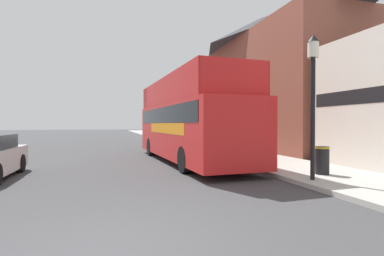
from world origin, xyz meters
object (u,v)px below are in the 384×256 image
(lamp_post_nearest, at_px, (313,79))
(litter_bin, at_px, (322,159))
(tour_bus, at_px, (187,125))
(lamp_post_second, at_px, (212,100))
(parked_car_ahead_of_bus, at_px, (167,139))

(lamp_post_nearest, xyz_separation_m, litter_bin, (0.96, 0.75, -2.50))
(tour_bus, xyz_separation_m, litter_bin, (3.12, -5.53, -1.12))
(lamp_post_nearest, bearing_deg, litter_bin, 37.95)
(lamp_post_nearest, xyz_separation_m, lamp_post_second, (-0.05, 8.62, 0.01))
(parked_car_ahead_of_bus, distance_m, litter_bin, 13.39)
(lamp_post_second, bearing_deg, parked_car_ahead_of_bus, 106.86)
(parked_car_ahead_of_bus, bearing_deg, lamp_post_nearest, -83.09)
(tour_bus, relative_size, litter_bin, 11.71)
(litter_bin, bearing_deg, lamp_post_second, 97.28)
(tour_bus, relative_size, lamp_post_nearest, 2.50)
(lamp_post_nearest, bearing_deg, tour_bus, 108.95)
(lamp_post_nearest, distance_m, litter_bin, 2.78)
(lamp_post_second, height_order, litter_bin, lamp_post_second)
(parked_car_ahead_of_bus, distance_m, lamp_post_second, 6.01)
(tour_bus, xyz_separation_m, parked_car_ahead_of_bus, (0.51, 7.61, -1.03))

